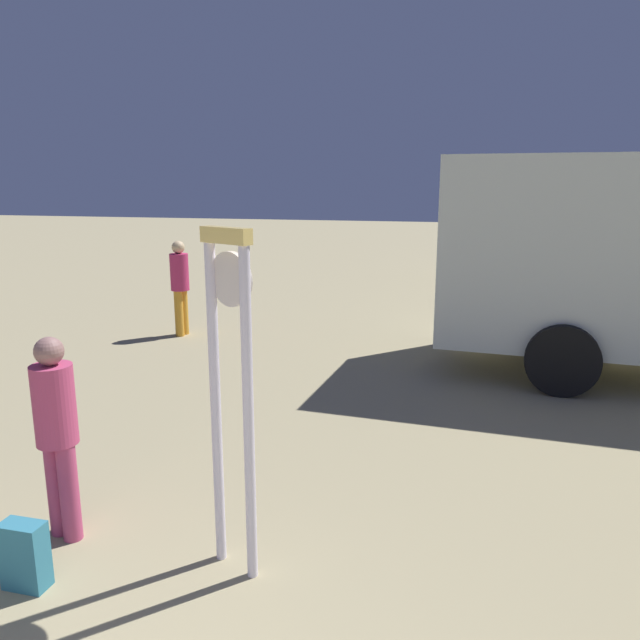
{
  "coord_description": "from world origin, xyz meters",
  "views": [
    {
      "loc": [
        1.55,
        -0.75,
        2.61
      ],
      "look_at": [
        0.02,
        5.28,
        1.2
      ],
      "focal_mm": 34.57,
      "sensor_mm": 36.0,
      "label": 1
    }
  ],
  "objects_px": {
    "person_near_clock": "(57,428)",
    "person_distant": "(180,283)",
    "standing_clock": "(231,375)",
    "backpack": "(26,555)",
    "box_truck_far": "(639,225)"
  },
  "relations": [
    {
      "from": "standing_clock",
      "to": "backpack",
      "type": "height_order",
      "value": "standing_clock"
    },
    {
      "from": "backpack",
      "to": "person_distant",
      "type": "relative_size",
      "value": 0.28
    },
    {
      "from": "standing_clock",
      "to": "person_near_clock",
      "type": "bearing_deg",
      "value": 178.56
    },
    {
      "from": "standing_clock",
      "to": "person_distant",
      "type": "bearing_deg",
      "value": 119.65
    },
    {
      "from": "person_near_clock",
      "to": "backpack",
      "type": "xyz_separation_m",
      "value": [
        0.13,
        -0.58,
        -0.64
      ]
    },
    {
      "from": "person_near_clock",
      "to": "person_distant",
      "type": "xyz_separation_m",
      "value": [
        -1.98,
        5.87,
        0.05
      ]
    },
    {
      "from": "person_near_clock",
      "to": "person_distant",
      "type": "height_order",
      "value": "person_distant"
    },
    {
      "from": "person_distant",
      "to": "box_truck_far",
      "type": "xyz_separation_m",
      "value": [
        8.64,
        6.98,
        0.65
      ]
    },
    {
      "from": "backpack",
      "to": "box_truck_far",
      "type": "bearing_deg",
      "value": 64.08
    },
    {
      "from": "person_distant",
      "to": "standing_clock",
      "type": "bearing_deg",
      "value": -60.35
    },
    {
      "from": "person_near_clock",
      "to": "person_distant",
      "type": "distance_m",
      "value": 6.2
    },
    {
      "from": "standing_clock",
      "to": "box_truck_far",
      "type": "bearing_deg",
      "value": 67.74
    },
    {
      "from": "standing_clock",
      "to": "backpack",
      "type": "xyz_separation_m",
      "value": [
        -1.25,
        -0.54,
        -1.16
      ]
    },
    {
      "from": "backpack",
      "to": "box_truck_far",
      "type": "xyz_separation_m",
      "value": [
        6.53,
        13.43,
        1.33
      ]
    },
    {
      "from": "person_near_clock",
      "to": "box_truck_far",
      "type": "xyz_separation_m",
      "value": [
        6.66,
        12.85,
        0.69
      ]
    }
  ]
}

